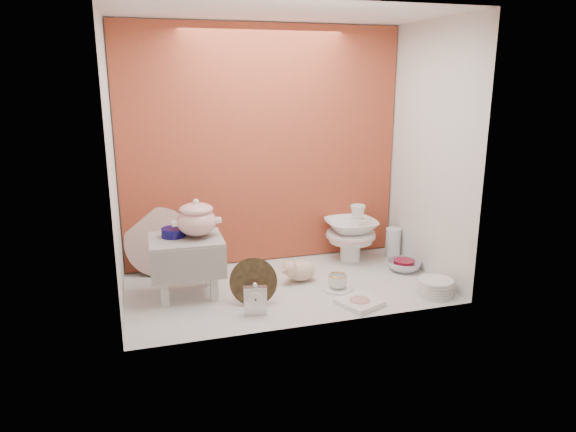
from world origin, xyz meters
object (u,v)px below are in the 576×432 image
Objects in this scene: step_stool at (187,267)px; blue_white_vase at (199,254)px; dinner_plate_stack at (435,287)px; gold_rim_teacup at (338,281)px; porcelain_tower at (351,233)px; plush_pig at (301,270)px; soup_tureen at (197,218)px; crystal_bowl at (404,266)px; mantel_clock at (255,299)px; floral_platter at (159,242)px.

step_stool is 0.34m from blue_white_vase.
gold_rim_teacup is at bearing 156.28° from dinner_plate_stack.
porcelain_tower is (-0.23, 0.66, 0.14)m from dinner_plate_stack.
blue_white_vase is 1.05× the size of plush_pig.
blue_white_vase is 2.22× the size of gold_rim_teacup.
soup_tureen is 1.09m from porcelain_tower.
gold_rim_teacup reaches higher than crystal_bowl.
porcelain_tower reaches higher than blue_white_vase.
gold_rim_teacup is 0.53× the size of crystal_bowl.
blue_white_vase is at bearing 176.66° from porcelain_tower.
dinner_plate_stack is (1.02, -0.04, -0.04)m from mantel_clock.
soup_tureen reaches higher than mantel_clock.
floral_platter is at bearing 130.88° from mantel_clock.
soup_tureen reaches higher than dinner_plate_stack.
blue_white_vase is 0.64× the size of porcelain_tower.
step_stool is 1.35m from crystal_bowl.
step_stool reaches higher than crystal_bowl.
porcelain_tower is at bearing 58.78° from gold_rim_teacup.
gold_rim_teacup reaches higher than dinner_plate_stack.
step_stool is 0.47m from mantel_clock.
mantel_clock is 0.52m from plush_pig.
mantel_clock is at bearing -142.03° from porcelain_tower.
gold_rim_teacup is at bearing -30.14° from floral_platter.
step_stool is at bearing 163.36° from dinner_plate_stack.
soup_tureen is at bearing -175.64° from plush_pig.
step_stool reaches higher than dinner_plate_stack.
blue_white_vase is 1.17× the size of crystal_bowl.
floral_platter reaches higher than plush_pig.
mantel_clock is at bearing -161.44° from gold_rim_teacup.
floral_platter reaches higher than dinner_plate_stack.
plush_pig is at bearing 178.26° from crystal_bowl.
blue_white_vase is at bearing 116.87° from mantel_clock.
blue_white_vase reaches higher than dinner_plate_stack.
mantel_clock is at bearing -55.98° from soup_tureen.
blue_white_vase is at bearing 73.78° from step_stool.
floral_platter reaches higher than blue_white_vase.
dinner_plate_stack is at bearing -23.72° from gold_rim_teacup.
porcelain_tower is (0.99, -0.06, 0.07)m from blue_white_vase.
floral_platter is 1.76× the size of blue_white_vase.
mantel_clock is 1.09m from crystal_bowl.
porcelain_tower is at bearing 15.10° from step_stool.
porcelain_tower is (0.27, 0.44, 0.13)m from gold_rim_teacup.
step_stool is 1.04× the size of porcelain_tower.
dinner_plate_stack is 0.39m from crystal_bowl.
dinner_plate_stack is at bearing -28.02° from floral_platter.
floral_platter is at bearing 174.82° from porcelain_tower.
floral_platter is 2.46× the size of mantel_clock.
dinner_plate_stack is 1.03× the size of crystal_bowl.
mantel_clock is at bearing 177.54° from dinner_plate_stack.
soup_tureen is at bearing 166.91° from gold_rim_teacup.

